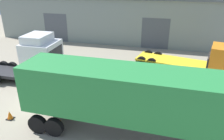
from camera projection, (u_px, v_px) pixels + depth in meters
ground_plane at (45, 101)px, 15.19m from camera, size 60.00×60.00×0.00m
warehouse_building at (113, 15)px, 30.82m from camera, size 29.48×10.34×5.76m
tractor_unit_white at (37, 61)px, 17.09m from camera, size 6.50×2.56×4.06m
container_trailer_green at (128, 95)px, 11.06m from camera, size 11.38×2.66×3.87m
flatbed_truck_orange at (205, 60)px, 19.07m from camera, size 8.66×4.16×2.69m
oil_drum at (79, 74)px, 18.32m from camera, size 0.58×0.58×0.88m
traffic_cone at (10, 115)px, 13.26m from camera, size 0.40×0.40×0.55m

